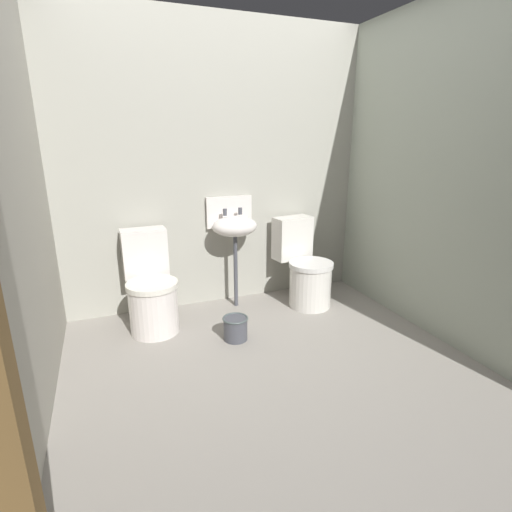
{
  "coord_description": "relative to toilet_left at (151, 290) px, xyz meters",
  "views": [
    {
      "loc": [
        -0.96,
        -2.16,
        1.51
      ],
      "look_at": [
        0.0,
        0.31,
        0.7
      ],
      "focal_mm": 27.69,
      "sensor_mm": 36.0,
      "label": 1
    }
  ],
  "objects": [
    {
      "name": "wall_right",
      "position": [
        2.08,
        -0.79,
        0.91
      ],
      "size": [
        0.1,
        2.69,
        2.47
      ],
      "primitive_type": "cube",
      "color": "#989F8F",
      "rests_on": "ground"
    },
    {
      "name": "toilet_right",
      "position": [
        1.39,
        0.0,
        0.0
      ],
      "size": [
        0.47,
        0.64,
        0.78
      ],
      "rotation": [
        0.0,
        0.0,
        3.3
      ],
      "color": "silver",
      "rests_on": "ground"
    },
    {
      "name": "sink",
      "position": [
        0.77,
        0.19,
        0.43
      ],
      "size": [
        0.42,
        0.35,
        0.99
      ],
      "color": "#44464E",
      "rests_on": "ground"
    },
    {
      "name": "ground_plane",
      "position": [
        0.68,
        -0.89,
        -0.36
      ],
      "size": [
        3.11,
        2.89,
        0.08
      ],
      "primitive_type": "cube",
      "color": "gray"
    },
    {
      "name": "toilet_left",
      "position": [
        0.0,
        0.0,
        0.0
      ],
      "size": [
        0.41,
        0.6,
        0.78
      ],
      "rotation": [
        0.0,
        0.0,
        3.17
      ],
      "color": "silver",
      "rests_on": "ground"
    },
    {
      "name": "wall_left",
      "position": [
        -0.73,
        -0.79,
        0.91
      ],
      "size": [
        0.1,
        2.69,
        2.47
      ],
      "primitive_type": "cube",
      "color": "#A19D91",
      "rests_on": "ground"
    },
    {
      "name": "bucket",
      "position": [
        0.56,
        -0.44,
        -0.22
      ],
      "size": [
        0.2,
        0.2,
        0.18
      ],
      "color": "#44464E",
      "rests_on": "ground"
    },
    {
      "name": "wall_back",
      "position": [
        0.68,
        0.4,
        0.91
      ],
      "size": [
        3.11,
        0.1,
        2.47
      ],
      "primitive_type": "cube",
      "color": "#9F9E91",
      "rests_on": "ground"
    }
  ]
}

